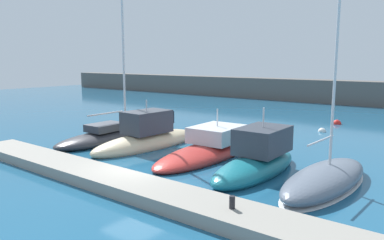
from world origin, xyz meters
TOP-DOWN VIEW (x-y plane):
  - ground_plane at (0.00, 0.00)m, footprint 120.00×120.00m
  - dock_pier at (0.00, -1.35)m, footprint 21.65×2.10m
  - breakwater_seawall at (0.00, 37.62)m, footprint 108.00×3.02m
  - sailboat_charcoal_nearest at (-7.41, 5.12)m, footprint 3.02×9.51m
  - motorboat_sand_second at (-4.16, 5.13)m, footprint 3.06×8.63m
  - motorboat_red_third at (0.31, 5.78)m, footprint 3.20×9.53m
  - motorboat_teal_fourth at (4.10, 4.38)m, footprint 2.42×7.15m
  - sailboat_slate_fifth at (7.47, 4.25)m, footprint 2.73×7.41m
  - mooring_buoy_red at (2.83, 21.35)m, footprint 0.75×0.75m
  - mooring_buoy_white at (3.01, 17.03)m, footprint 0.59×0.59m
  - dock_bollard at (6.17, -1.35)m, footprint 0.20×0.20m

SIDE VIEW (x-z plane):
  - ground_plane at x=0.00m, z-range 0.00..0.00m
  - mooring_buoy_red at x=2.83m, z-range -0.38..0.38m
  - mooring_buoy_white at x=3.01m, z-range -0.30..0.30m
  - dock_pier at x=0.00m, z-range 0.00..0.51m
  - sailboat_slate_fifth at x=7.47m, z-range -5.69..6.42m
  - sailboat_charcoal_nearest at x=-7.41m, z-range -7.16..7.92m
  - motorboat_red_third at x=0.31m, z-range -1.09..1.89m
  - motorboat_sand_second at x=-4.16m, z-range -1.18..2.28m
  - motorboat_teal_fourth at x=4.10m, z-range -1.08..2.42m
  - dock_bollard at x=6.17m, z-range 0.51..0.95m
  - breakwater_seawall at x=0.00m, z-range 0.00..2.97m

